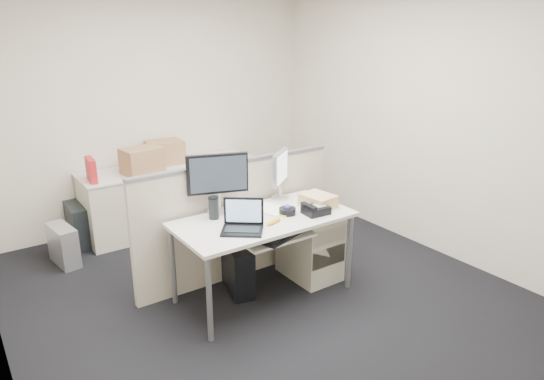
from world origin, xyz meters
TOP-DOWN VIEW (x-y plane):
  - floor at (0.00, 0.00)m, footprint 4.00×4.50m
  - wall_back at (0.00, 2.25)m, footprint 4.00×0.02m
  - wall_right at (2.00, 0.00)m, footprint 0.02×4.50m
  - desk at (0.00, 0.00)m, footprint 1.50×0.75m
  - keyboard_tray at (0.00, -0.18)m, footprint 0.62×0.32m
  - drawer_pedestal at (0.55, 0.05)m, footprint 0.40×0.55m
  - cubicle_partition at (0.00, 0.45)m, footprint 2.00×0.06m
  - back_counter at (0.00, 1.93)m, footprint 2.00×0.60m
  - monitor_main at (-0.25, 0.32)m, footprint 0.56×0.36m
  - monitor_small at (0.40, 0.32)m, footprint 0.39×0.36m
  - laptop at (-0.30, -0.15)m, footprint 0.40×0.38m
  - trackball at (0.21, -0.05)m, footprint 0.19×0.19m
  - desk_phone at (0.42, -0.18)m, footprint 0.22×0.19m
  - paper_stack at (0.15, 0.12)m, footprint 0.32×0.36m
  - sticky_pad at (0.18, -0.06)m, footprint 0.09×0.09m
  - travel_mug at (-0.35, 0.22)m, footprint 0.10×0.10m
  - banana at (0.00, -0.15)m, footprint 0.18×0.09m
  - cellphone at (-0.15, 0.05)m, footprint 0.08×0.10m
  - manila_folders at (0.55, -0.05)m, footprint 0.26×0.32m
  - keyboard at (0.05, -0.22)m, footprint 0.53×0.32m
  - pc_tower_desk at (-0.15, 0.20)m, footprint 0.29×0.49m
  - pc_tower_spare_dark at (-1.05, 2.03)m, footprint 0.20×0.49m
  - pc_tower_spare_silver at (-1.30, 1.63)m, footprint 0.23×0.44m
  - cardboard_box_left at (-0.37, 1.81)m, footprint 0.44×0.35m
  - cardboard_box_right at (0.00, 2.05)m, footprint 0.41×0.32m
  - red_binder at (-0.90, 1.83)m, footprint 0.09×0.28m

SIDE VIEW (x-z plane):
  - floor at x=0.00m, z-range -0.01..0.00m
  - pc_tower_spare_silver at x=-1.30m, z-range 0.00..0.40m
  - pc_tower_desk at x=-0.15m, z-range 0.00..0.43m
  - pc_tower_spare_dark at x=-1.05m, z-range 0.00..0.45m
  - drawer_pedestal at x=0.55m, z-range 0.00..0.65m
  - back_counter at x=0.00m, z-range 0.00..0.72m
  - cubicle_partition at x=0.00m, z-range 0.00..1.10m
  - keyboard_tray at x=0.00m, z-range 0.61..0.63m
  - keyboard at x=0.05m, z-range 0.63..0.66m
  - desk at x=0.00m, z-range 0.30..1.03m
  - cellphone at x=-0.15m, z-range 0.73..0.74m
  - paper_stack at x=0.15m, z-range 0.73..0.74m
  - sticky_pad at x=0.18m, z-range 0.73..0.74m
  - banana at x=0.00m, z-range 0.73..0.77m
  - trackball at x=0.21m, z-range 0.73..0.79m
  - desk_phone at x=0.42m, z-range 0.73..0.80m
  - manila_folders at x=0.55m, z-range 0.73..0.84m
  - travel_mug at x=-0.35m, z-range 0.73..0.91m
  - laptop at x=-0.30m, z-range 0.73..0.97m
  - red_binder at x=-0.90m, z-range 0.72..0.98m
  - cardboard_box_right at x=0.00m, z-range 0.72..1.00m
  - cardboard_box_left at x=-0.37m, z-range 0.72..1.02m
  - monitor_small at x=0.40m, z-range 0.73..1.17m
  - monitor_main at x=-0.25m, z-range 0.73..1.25m
  - wall_back at x=0.00m, z-range 0.00..2.70m
  - wall_right at x=2.00m, z-range 0.00..2.70m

